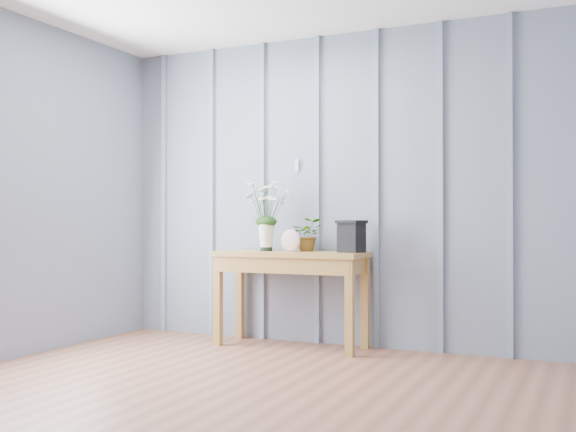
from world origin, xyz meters
The scene contains 7 objects.
ground centered at (0.00, 0.00, 0.00)m, with size 4.50×4.50×0.00m, color brown.
room_shell centered at (0.00, 0.92, 1.99)m, with size 4.00×4.50×2.50m.
sideboard centered at (-0.38, 1.99, 0.64)m, with size 1.20×0.45×0.75m.
daisy_vase centered at (-0.59, 2.00, 1.13)m, with size 0.43×0.33×0.61m.
spider_plant centered at (-0.28, 2.11, 0.88)m, with size 0.24×0.21×0.26m, color #143810.
felt_disc_vessel centered at (-0.37, 1.98, 0.84)m, with size 0.17×0.05×0.17m, color #98536C.
carved_box centered at (0.12, 2.03, 0.88)m, with size 0.24×0.21×0.25m.
Camera 1 is at (1.81, -2.84, 0.98)m, focal length 42.00 mm.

